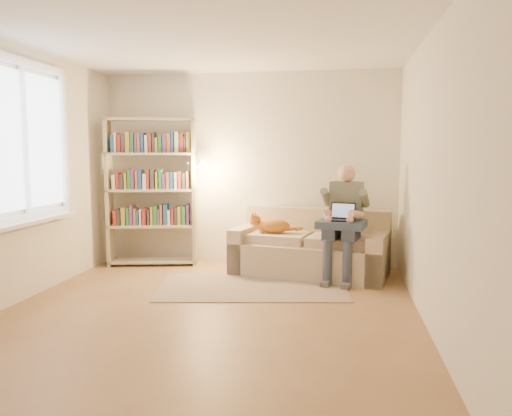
% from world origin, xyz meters
% --- Properties ---
extents(floor, '(4.50, 4.50, 0.00)m').
position_xyz_m(floor, '(0.00, 0.00, 0.00)').
color(floor, olive).
rests_on(floor, ground).
extents(ceiling, '(4.00, 4.50, 0.02)m').
position_xyz_m(ceiling, '(0.00, 0.00, 2.60)').
color(ceiling, white).
rests_on(ceiling, wall_back).
extents(wall_left, '(0.02, 4.50, 2.60)m').
position_xyz_m(wall_left, '(-2.00, 0.00, 1.30)').
color(wall_left, silver).
rests_on(wall_left, floor).
extents(wall_right, '(0.02, 4.50, 2.60)m').
position_xyz_m(wall_right, '(2.00, 0.00, 1.30)').
color(wall_right, silver).
rests_on(wall_right, floor).
extents(wall_back, '(4.00, 0.02, 2.60)m').
position_xyz_m(wall_back, '(0.00, 2.25, 1.30)').
color(wall_back, silver).
rests_on(wall_back, floor).
extents(wall_front, '(4.00, 0.02, 2.60)m').
position_xyz_m(wall_front, '(0.00, -2.25, 1.30)').
color(wall_front, silver).
rests_on(wall_front, floor).
extents(window, '(0.12, 1.52, 1.69)m').
position_xyz_m(window, '(-1.95, 0.20, 1.38)').
color(window, white).
rests_on(window, wall_left).
extents(sofa, '(2.03, 1.23, 0.81)m').
position_xyz_m(sofa, '(0.88, 1.74, 0.29)').
color(sofa, tan).
rests_on(sofa, floor).
extents(person, '(0.49, 0.67, 1.38)m').
position_xyz_m(person, '(1.29, 1.50, 0.78)').
color(person, '#656955').
rests_on(person, sofa).
extents(cat, '(0.64, 0.30, 0.23)m').
position_xyz_m(cat, '(0.40, 1.72, 0.61)').
color(cat, orange).
rests_on(cat, sofa).
extents(blanket, '(0.62, 0.54, 0.09)m').
position_xyz_m(blanket, '(1.24, 1.38, 0.69)').
color(blanket, '#2B394C').
rests_on(blanket, person).
extents(laptop, '(0.33, 0.31, 0.24)m').
position_xyz_m(laptop, '(1.24, 1.39, 0.79)').
color(laptop, black).
rests_on(laptop, blanket).
extents(bookshelf, '(1.36, 0.54, 2.00)m').
position_xyz_m(bookshelf, '(-1.26, 1.90, 1.10)').
color(bookshelf, '#C5BB95').
rests_on(bookshelf, floor).
extents(rug, '(2.27, 1.56, 0.01)m').
position_xyz_m(rug, '(0.27, 1.00, 0.01)').
color(rug, gray).
rests_on(rug, floor).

